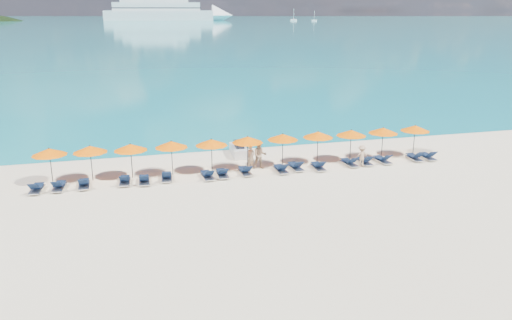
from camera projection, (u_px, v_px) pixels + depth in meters
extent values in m
plane|color=beige|center=(269.00, 194.00, 28.76)|extent=(1400.00, 1400.00, 0.00)
cube|color=#1FA9B2|center=(125.00, 19.00, 639.79)|extent=(1600.00, 1300.00, 0.01)
cube|color=silver|center=(159.00, 16.00, 547.79)|extent=(118.26, 31.37, 10.62)
cone|color=silver|center=(223.00, 15.00, 559.31)|extent=(25.32, 25.32, 23.37)
cube|color=silver|center=(157.00, 6.00, 544.69)|extent=(94.70, 26.15, 8.50)
cube|color=silver|center=(154.00, 0.00, 542.52)|extent=(73.56, 22.20, 5.31)
cube|color=black|center=(157.00, 8.00, 545.15)|extent=(95.88, 26.47, 0.96)
cube|color=black|center=(157.00, 4.00, 544.08)|extent=(93.52, 25.84, 0.96)
cube|color=silver|center=(294.00, 20.00, 533.55)|extent=(6.89, 2.30, 1.84)
cylinder|color=silver|center=(294.00, 14.00, 531.83)|extent=(0.41, 0.41, 11.48)
cube|color=silver|center=(314.00, 20.00, 520.87)|extent=(5.62, 1.87, 1.50)
cylinder|color=silver|center=(314.00, 15.00, 519.47)|extent=(0.34, 0.34, 9.37)
cube|color=silver|center=(239.00, 150.00, 36.51)|extent=(1.20, 2.80, 0.63)
cube|color=black|center=(239.00, 145.00, 36.17)|extent=(0.64, 1.18, 0.40)
cylinder|color=black|center=(237.00, 140.00, 36.98)|extent=(0.63, 0.11, 0.07)
imported|color=tan|center=(251.00, 157.00, 33.22)|extent=(0.71, 0.62, 1.63)
imported|color=tan|center=(260.00, 155.00, 33.19)|extent=(0.96, 0.62, 1.87)
imported|color=tan|center=(362.00, 156.00, 33.64)|extent=(1.01, 0.54, 1.51)
cylinder|color=black|center=(51.00, 166.00, 30.26)|extent=(0.05, 0.05, 2.20)
cone|color=#FF6300|center=(49.00, 152.00, 29.99)|extent=(2.10, 2.10, 0.42)
sphere|color=black|center=(49.00, 148.00, 29.93)|extent=(0.08, 0.08, 0.08)
cylinder|color=black|center=(91.00, 163.00, 30.83)|extent=(0.05, 0.05, 2.20)
cone|color=#FF6300|center=(90.00, 149.00, 30.57)|extent=(2.10, 2.10, 0.42)
sphere|color=black|center=(90.00, 146.00, 30.50)|extent=(0.08, 0.08, 0.08)
cylinder|color=black|center=(132.00, 161.00, 31.27)|extent=(0.05, 0.05, 2.20)
cone|color=#FF6300|center=(130.00, 147.00, 31.00)|extent=(2.10, 2.10, 0.42)
sphere|color=black|center=(130.00, 144.00, 30.94)|extent=(0.08, 0.08, 0.08)
cylinder|color=black|center=(172.00, 158.00, 31.93)|extent=(0.05, 0.05, 2.20)
cone|color=#FF6300|center=(171.00, 144.00, 31.67)|extent=(2.10, 2.10, 0.42)
sphere|color=black|center=(171.00, 141.00, 31.61)|extent=(0.08, 0.08, 0.08)
cylinder|color=black|center=(212.00, 156.00, 32.42)|extent=(0.05, 0.05, 2.20)
cone|color=#FF6300|center=(211.00, 142.00, 32.15)|extent=(2.10, 2.10, 0.42)
sphere|color=black|center=(211.00, 139.00, 32.09)|extent=(0.08, 0.08, 0.08)
cylinder|color=black|center=(248.00, 153.00, 33.10)|extent=(0.05, 0.05, 2.20)
cone|color=#FF6300|center=(248.00, 140.00, 32.84)|extent=(2.10, 2.10, 0.42)
sphere|color=black|center=(248.00, 136.00, 32.78)|extent=(0.08, 0.08, 0.08)
cylinder|color=black|center=(283.00, 150.00, 33.80)|extent=(0.05, 0.05, 2.20)
cone|color=#FF6300|center=(283.00, 137.00, 33.53)|extent=(2.10, 2.10, 0.42)
sphere|color=black|center=(283.00, 134.00, 33.47)|extent=(0.08, 0.08, 0.08)
cylinder|color=black|center=(318.00, 147.00, 34.43)|extent=(0.05, 0.05, 2.20)
cone|color=#FF6300|center=(318.00, 135.00, 34.17)|extent=(2.10, 2.10, 0.42)
sphere|color=black|center=(318.00, 131.00, 34.10)|extent=(0.08, 0.08, 0.08)
cylinder|color=black|center=(351.00, 146.00, 34.91)|extent=(0.05, 0.05, 2.20)
cone|color=#FF6300|center=(351.00, 133.00, 34.65)|extent=(2.10, 2.10, 0.42)
sphere|color=black|center=(351.00, 130.00, 34.59)|extent=(0.08, 0.08, 0.08)
cylinder|color=black|center=(382.00, 143.00, 35.60)|extent=(0.05, 0.05, 2.20)
cone|color=#FF6300|center=(383.00, 130.00, 35.34)|extent=(2.10, 2.10, 0.42)
sphere|color=black|center=(383.00, 127.00, 35.27)|extent=(0.08, 0.08, 0.08)
cylinder|color=black|center=(414.00, 140.00, 36.29)|extent=(0.05, 0.05, 2.20)
cone|color=#FF6300|center=(415.00, 128.00, 36.03)|extent=(2.10, 2.10, 0.42)
sphere|color=black|center=(416.00, 125.00, 35.97)|extent=(0.08, 0.08, 0.08)
cube|color=silver|center=(37.00, 190.00, 29.12)|extent=(0.78, 1.75, 0.06)
cube|color=#0D1C38|center=(38.00, 186.00, 29.31)|extent=(0.65, 1.15, 0.04)
cube|color=#0D1C38|center=(33.00, 186.00, 28.48)|extent=(0.60, 0.59, 0.43)
cube|color=silver|center=(59.00, 187.00, 29.48)|extent=(0.76, 1.75, 0.06)
cube|color=#0D1C38|center=(60.00, 183.00, 29.67)|extent=(0.64, 1.14, 0.04)
cube|color=#0D1C38|center=(56.00, 184.00, 28.84)|extent=(0.59, 0.58, 0.43)
cube|color=silver|center=(84.00, 185.00, 29.84)|extent=(0.65, 1.71, 0.06)
cube|color=#0D1C38|center=(84.00, 181.00, 30.03)|extent=(0.57, 1.11, 0.04)
cube|color=#0D1C38|center=(83.00, 182.00, 29.22)|extent=(0.56, 0.55, 0.43)
cube|color=silver|center=(125.00, 182.00, 30.45)|extent=(0.72, 1.74, 0.06)
cube|color=#0D1C38|center=(125.00, 178.00, 30.64)|extent=(0.62, 1.13, 0.04)
cube|color=#0D1C38|center=(124.00, 178.00, 29.81)|extent=(0.58, 0.57, 0.43)
cube|color=silver|center=(144.00, 181.00, 30.55)|extent=(0.67, 1.72, 0.06)
cube|color=#0D1C38|center=(144.00, 177.00, 30.73)|extent=(0.58, 1.12, 0.04)
cube|color=#0D1C38|center=(144.00, 178.00, 29.92)|extent=(0.57, 0.55, 0.43)
cube|color=silver|center=(167.00, 178.00, 31.14)|extent=(0.78, 1.75, 0.06)
cube|color=#0D1C38|center=(167.00, 174.00, 31.34)|extent=(0.65, 1.15, 0.04)
cube|color=#0D1C38|center=(166.00, 174.00, 30.51)|extent=(0.60, 0.59, 0.43)
cube|color=silver|center=(208.00, 176.00, 31.43)|extent=(0.74, 1.74, 0.06)
cube|color=#0D1C38|center=(207.00, 173.00, 31.61)|extent=(0.63, 1.14, 0.04)
cube|color=#0D1C38|center=(209.00, 173.00, 30.81)|extent=(0.59, 0.57, 0.43)
cube|color=silver|center=(222.00, 175.00, 31.78)|extent=(0.66, 1.71, 0.06)
cube|color=#0D1C38|center=(222.00, 171.00, 31.96)|extent=(0.57, 1.11, 0.04)
cube|color=#0D1C38|center=(224.00, 171.00, 31.15)|extent=(0.56, 0.55, 0.43)
cube|color=silver|center=(245.00, 172.00, 32.26)|extent=(0.67, 1.72, 0.06)
cube|color=#0D1C38|center=(244.00, 169.00, 32.44)|extent=(0.58, 1.12, 0.04)
cube|color=#0D1C38|center=(247.00, 169.00, 31.64)|extent=(0.57, 0.55, 0.43)
cube|color=silver|center=(281.00, 170.00, 32.68)|extent=(0.62, 1.70, 0.06)
cube|color=#0D1C38|center=(280.00, 167.00, 32.87)|extent=(0.55, 1.10, 0.04)
cube|color=#0D1C38|center=(283.00, 167.00, 32.06)|extent=(0.55, 0.54, 0.43)
cube|color=silver|center=(296.00, 168.00, 33.20)|extent=(0.71, 1.73, 0.06)
cube|color=#0D1C38|center=(294.00, 164.00, 33.38)|extent=(0.61, 1.13, 0.04)
cube|color=#0D1C38|center=(299.00, 164.00, 32.58)|extent=(0.58, 0.57, 0.43)
cube|color=silver|center=(318.00, 167.00, 33.24)|extent=(0.70, 1.73, 0.06)
cube|color=#0D1C38|center=(317.00, 164.00, 33.43)|extent=(0.60, 1.12, 0.04)
cube|color=#0D1C38|center=(321.00, 164.00, 32.61)|extent=(0.57, 0.56, 0.43)
cube|color=silver|center=(349.00, 164.00, 34.07)|extent=(0.76, 1.75, 0.06)
cube|color=#0D1C38|center=(348.00, 160.00, 34.25)|extent=(0.64, 1.14, 0.04)
cube|color=#0D1C38|center=(354.00, 160.00, 33.46)|extent=(0.59, 0.58, 0.43)
cube|color=silver|center=(364.00, 162.00, 34.39)|extent=(0.72, 1.74, 0.06)
cube|color=#0D1C38|center=(363.00, 159.00, 34.58)|extent=(0.62, 1.13, 0.04)
cube|color=#0D1C38|center=(368.00, 159.00, 33.76)|extent=(0.58, 0.57, 0.43)
cube|color=silver|center=(382.00, 161.00, 34.71)|extent=(0.75, 1.74, 0.06)
cube|color=#0D1C38|center=(380.00, 158.00, 34.89)|extent=(0.63, 1.14, 0.04)
cube|color=#0D1C38|center=(387.00, 157.00, 34.10)|extent=(0.59, 0.58, 0.43)
cube|color=silver|center=(414.00, 158.00, 35.28)|extent=(0.72, 1.73, 0.06)
cube|color=#0D1C38|center=(413.00, 155.00, 35.47)|extent=(0.61, 1.13, 0.04)
cube|color=#0D1C38|center=(419.00, 155.00, 34.65)|extent=(0.58, 0.57, 0.43)
cube|color=silver|center=(427.00, 157.00, 35.52)|extent=(0.74, 1.74, 0.06)
cube|color=#0D1C38|center=(426.00, 154.00, 35.71)|extent=(0.63, 1.14, 0.04)
cube|color=#0D1C38|center=(432.00, 154.00, 34.89)|extent=(0.59, 0.58, 0.43)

